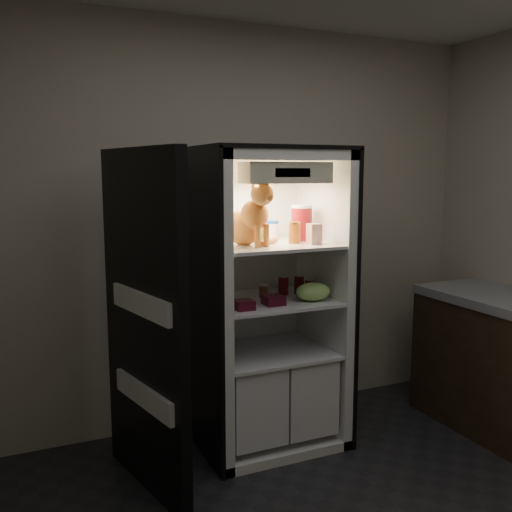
{
  "coord_description": "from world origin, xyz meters",
  "views": [
    {
      "loc": [
        -1.5,
        -1.81,
        1.73
      ],
      "look_at": [
        -0.09,
        1.32,
        1.22
      ],
      "focal_mm": 40.0,
      "sensor_mm": 36.0,
      "label": 1
    }
  ],
  "objects_px": {
    "refrigerator": "(265,320)",
    "grape_bag": "(313,292)",
    "soda_can_a": "(283,286)",
    "mayo_tub": "(272,230)",
    "berry_box_left": "(244,305)",
    "soda_can_b": "(299,285)",
    "tabby_cat": "(250,220)",
    "cream_carton": "(314,234)",
    "pepper_jar": "(302,223)",
    "soda_can_c": "(309,288)",
    "parmesan_shaker": "(260,227)",
    "berry_box_right": "(273,300)",
    "condiment_jar": "(264,291)",
    "salsa_jar": "(295,232)"
  },
  "relations": [
    {
      "from": "cream_carton",
      "to": "salsa_jar",
      "type": "bearing_deg",
      "value": 133.72
    },
    {
      "from": "berry_box_right",
      "to": "salsa_jar",
      "type": "bearing_deg",
      "value": 25.64
    },
    {
      "from": "tabby_cat",
      "to": "pepper_jar",
      "type": "relative_size",
      "value": 1.82
    },
    {
      "from": "soda_can_b",
      "to": "soda_can_c",
      "type": "xyz_separation_m",
      "value": [
        0.02,
        -0.1,
        -0.01
      ]
    },
    {
      "from": "refrigerator",
      "to": "berry_box_left",
      "type": "bearing_deg",
      "value": -135.33
    },
    {
      "from": "pepper_jar",
      "to": "soda_can_b",
      "type": "bearing_deg",
      "value": 124.29
    },
    {
      "from": "parmesan_shaker",
      "to": "soda_can_b",
      "type": "bearing_deg",
      "value": 5.89
    },
    {
      "from": "salsa_jar",
      "to": "pepper_jar",
      "type": "xyz_separation_m",
      "value": [
        0.11,
        0.1,
        0.05
      ]
    },
    {
      "from": "grape_bag",
      "to": "soda_can_a",
      "type": "bearing_deg",
      "value": 112.51
    },
    {
      "from": "salsa_jar",
      "to": "pepper_jar",
      "type": "relative_size",
      "value": 0.58
    },
    {
      "from": "refrigerator",
      "to": "soda_can_b",
      "type": "distance_m",
      "value": 0.32
    },
    {
      "from": "parmesan_shaker",
      "to": "berry_box_left",
      "type": "relative_size",
      "value": 1.83
    },
    {
      "from": "soda_can_a",
      "to": "soda_can_b",
      "type": "xyz_separation_m",
      "value": [
        0.11,
        -0.02,
        0.0
      ]
    },
    {
      "from": "parmesan_shaker",
      "to": "soda_can_a",
      "type": "height_order",
      "value": "parmesan_shaker"
    },
    {
      "from": "mayo_tub",
      "to": "berry_box_right",
      "type": "height_order",
      "value": "mayo_tub"
    },
    {
      "from": "grape_bag",
      "to": "soda_can_b",
      "type": "bearing_deg",
      "value": 86.24
    },
    {
      "from": "soda_can_c",
      "to": "berry_box_left",
      "type": "relative_size",
      "value": 1.03
    },
    {
      "from": "berry_box_left",
      "to": "soda_can_b",
      "type": "bearing_deg",
      "value": 25.94
    },
    {
      "from": "refrigerator",
      "to": "salsa_jar",
      "type": "xyz_separation_m",
      "value": [
        0.14,
        -0.12,
        0.56
      ]
    },
    {
      "from": "berry_box_left",
      "to": "berry_box_right",
      "type": "relative_size",
      "value": 0.95
    },
    {
      "from": "mayo_tub",
      "to": "cream_carton",
      "type": "distance_m",
      "value": 0.35
    },
    {
      "from": "mayo_tub",
      "to": "soda_can_a",
      "type": "height_order",
      "value": "mayo_tub"
    },
    {
      "from": "cream_carton",
      "to": "condiment_jar",
      "type": "distance_m",
      "value": 0.49
    },
    {
      "from": "pepper_jar",
      "to": "soda_can_c",
      "type": "relative_size",
      "value": 2.02
    },
    {
      "from": "condiment_jar",
      "to": "berry_box_left",
      "type": "height_order",
      "value": "condiment_jar"
    },
    {
      "from": "salsa_jar",
      "to": "refrigerator",
      "type": "bearing_deg",
      "value": 139.69
    },
    {
      "from": "cream_carton",
      "to": "parmesan_shaker",
      "type": "bearing_deg",
      "value": 148.36
    },
    {
      "from": "tabby_cat",
      "to": "berry_box_left",
      "type": "relative_size",
      "value": 3.81
    },
    {
      "from": "pepper_jar",
      "to": "soda_can_a",
      "type": "xyz_separation_m",
      "value": [
        -0.11,
        0.03,
        -0.4
      ]
    },
    {
      "from": "cream_carton",
      "to": "soda_can_b",
      "type": "height_order",
      "value": "cream_carton"
    },
    {
      "from": "salsa_jar",
      "to": "condiment_jar",
      "type": "xyz_separation_m",
      "value": [
        -0.16,
        0.11,
        -0.37
      ]
    },
    {
      "from": "soda_can_a",
      "to": "soda_can_b",
      "type": "distance_m",
      "value": 0.11
    },
    {
      "from": "soda_can_c",
      "to": "condiment_jar",
      "type": "height_order",
      "value": "soda_can_c"
    },
    {
      "from": "soda_can_b",
      "to": "berry_box_left",
      "type": "distance_m",
      "value": 0.55
    },
    {
      "from": "refrigerator",
      "to": "grape_bag",
      "type": "distance_m",
      "value": 0.37
    },
    {
      "from": "refrigerator",
      "to": "grape_bag",
      "type": "xyz_separation_m",
      "value": [
        0.23,
        -0.21,
        0.2
      ]
    },
    {
      "from": "cream_carton",
      "to": "soda_can_c",
      "type": "height_order",
      "value": "cream_carton"
    },
    {
      "from": "berry_box_left",
      "to": "mayo_tub",
      "type": "bearing_deg",
      "value": 46.01
    },
    {
      "from": "tabby_cat",
      "to": "grape_bag",
      "type": "height_order",
      "value": "tabby_cat"
    },
    {
      "from": "salsa_jar",
      "to": "tabby_cat",
      "type": "bearing_deg",
      "value": 175.74
    },
    {
      "from": "mayo_tub",
      "to": "parmesan_shaker",
      "type": "bearing_deg",
      "value": -134.62
    },
    {
      "from": "pepper_jar",
      "to": "grape_bag",
      "type": "height_order",
      "value": "pepper_jar"
    },
    {
      "from": "berry_box_left",
      "to": "soda_can_a",
      "type": "bearing_deg",
      "value": 33.63
    },
    {
      "from": "soda_can_b",
      "to": "berry_box_right",
      "type": "bearing_deg",
      "value": -144.55
    },
    {
      "from": "berry_box_left",
      "to": "parmesan_shaker",
      "type": "bearing_deg",
      "value": 46.51
    },
    {
      "from": "tabby_cat",
      "to": "pepper_jar",
      "type": "xyz_separation_m",
      "value": [
        0.4,
        0.08,
        -0.04
      ]
    },
    {
      "from": "refrigerator",
      "to": "tabby_cat",
      "type": "bearing_deg",
      "value": -146.06
    },
    {
      "from": "refrigerator",
      "to": "mayo_tub",
      "type": "xyz_separation_m",
      "value": [
        0.11,
        0.12,
        0.56
      ]
    },
    {
      "from": "soda_can_a",
      "to": "grape_bag",
      "type": "height_order",
      "value": "soda_can_a"
    },
    {
      "from": "soda_can_b",
      "to": "grape_bag",
      "type": "relative_size",
      "value": 0.54
    }
  ]
}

